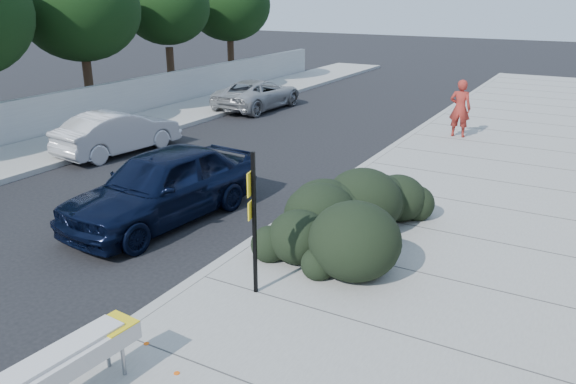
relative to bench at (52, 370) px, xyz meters
The scene contains 17 objects.
ground 3.62m from the bench, 99.68° to the left, with size 120.00×120.00×0.00m, color black.
sidewalk_near 9.89m from the bench, 59.53° to the left, with size 11.20×50.00×0.15m, color gray.
sidewalk_far 13.22m from the bench, 139.90° to the left, with size 3.00×50.00×0.15m, color gray.
curb_near 8.55m from the bench, 94.02° to the left, with size 0.22×50.00×0.17m, color #9E9E99.
curb_far 12.11m from the bench, 135.31° to the left, with size 0.22×50.00×0.17m, color #9E9E99.
far_wall 14.54m from the bench, 144.22° to the left, with size 0.30×40.00×1.50m, color #9E9E99.
tree_far_d 18.44m from the bench, 136.33° to the left, with size 4.60×4.60×6.16m.
tree_far_e 22.14m from the bench, 126.81° to the left, with size 4.00×4.00×5.90m.
tree_far_f 26.27m from the bench, 120.20° to the left, with size 4.40×4.40×6.07m.
bench is the anchor object (origin of this frame).
bike_rack 7.08m from the bench, 81.58° to the left, with size 0.13×0.68×1.00m.
sign_post 3.64m from the bench, 81.10° to the left, with size 0.12×0.28×2.40m.
hedge 6.47m from the bench, 80.90° to the left, with size 2.01×4.01×1.50m, color black.
sedan_navy 6.26m from the bench, 119.68° to the left, with size 1.94×4.82×1.64m, color black.
wagon_silver 12.15m from the bench, 131.79° to the left, with size 1.42×4.08×1.34m, color #BCBCC1.
suv_silver 19.14m from the bench, 115.03° to the left, with size 2.12×4.60×1.28m, color #9A9C9F.
pedestrian 15.95m from the bench, 86.76° to the left, with size 0.71×0.47×1.95m, color maroon.
Camera 1 is at (5.65, -6.90, 4.83)m, focal length 35.00 mm.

